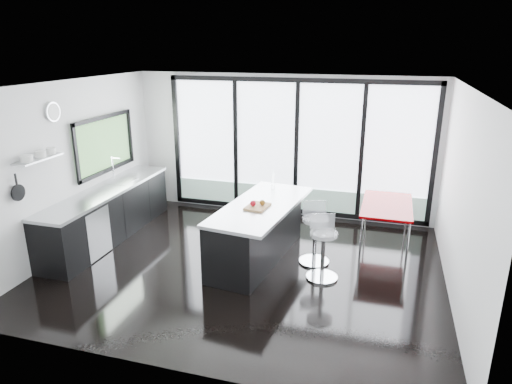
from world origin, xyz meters
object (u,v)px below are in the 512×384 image
(bar_stool_near, at_px, (323,255))
(bar_stool_far, at_px, (315,240))
(red_table, at_px, (385,225))
(island, at_px, (257,231))

(bar_stool_near, relative_size, bar_stool_far, 0.98)
(bar_stool_near, bearing_deg, red_table, 41.65)
(island, bearing_deg, bar_stool_far, 6.23)
(island, relative_size, bar_stool_far, 3.15)
(island, xyz_separation_m, bar_stool_far, (0.93, 0.10, -0.10))
(island, distance_m, bar_stool_far, 0.94)
(bar_stool_near, relative_size, red_table, 0.52)
(bar_stool_near, xyz_separation_m, bar_stool_far, (-0.20, 0.48, 0.01))
(island, height_order, bar_stool_near, island)
(bar_stool_near, distance_m, bar_stool_far, 0.52)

